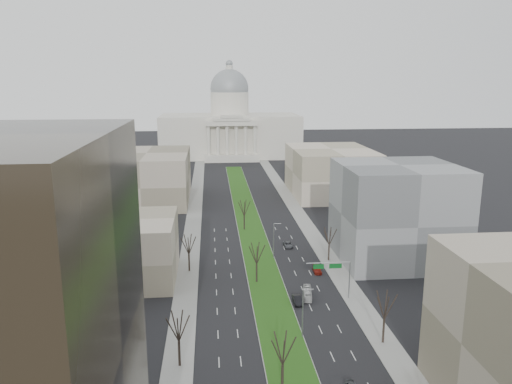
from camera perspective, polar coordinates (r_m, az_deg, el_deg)
ground at (r=150.67m, az=-0.59°, el=-4.32°), size 600.00×600.00×0.00m
median at (r=149.68m, az=-0.56°, el=-4.40°), size 8.00×222.03×0.20m
sidewalk_left at (r=126.65m, az=-7.64°, el=-7.78°), size 5.00×330.00×0.15m
sidewalk_right at (r=129.84m, az=8.11°, el=-7.27°), size 5.00×330.00×0.15m
capitol at (r=294.69m, az=-3.00°, el=7.31°), size 80.00×46.00×55.00m
building_beige_left at (r=116.73m, az=-15.60°, el=-6.35°), size 26.00×22.00×14.00m
building_grey_right at (r=128.37m, az=15.78°, el=-2.29°), size 28.00×26.00×24.00m
building_far_left at (r=188.35m, az=-12.29°, el=1.68°), size 30.00×40.00×18.00m
building_far_right at (r=197.42m, az=8.51°, el=2.34°), size 30.00×40.00×18.00m
tree_left_mid at (r=80.87m, az=-8.88°, el=-14.86°), size 5.40×5.40×9.72m
tree_left_far at (r=117.79m, az=-7.72°, el=-5.89°), size 5.28×5.28×9.50m
tree_right_mid at (r=89.00m, az=14.54°, el=-12.33°), size 5.52×5.52×9.94m
tree_right_far at (r=124.94m, az=8.39°, el=-4.96°), size 5.04×5.04×9.07m
tree_median_a at (r=74.31m, az=3.08°, el=-17.37°), size 5.40×5.40×9.72m
tree_median_b at (r=110.48m, az=0.07°, el=-6.96°), size 5.40×5.40×9.72m
tree_median_c at (r=148.62m, az=-1.36°, el=-1.76°), size 5.40×5.40×9.72m
streetlamp_median_b at (r=89.26m, az=5.40°, el=-13.54°), size 1.90×0.20×9.16m
streetlamp_median_c at (r=125.90m, az=2.06°, el=-5.51°), size 1.90×0.20×9.16m
mast_arm_signs at (r=104.15m, az=9.22°, el=-8.91°), size 9.12×0.24×8.09m
car_black at (r=103.41m, az=4.74°, el=-12.18°), size 1.59×4.49×1.47m
car_red at (r=119.16m, az=7.00°, el=-8.82°), size 1.98×4.49×1.28m
car_grey_far at (r=135.70m, az=3.68°, el=-6.01°), size 2.37×4.85×1.33m
box_van at (r=106.11m, az=5.91°, el=-11.43°), size 2.47×6.69×1.82m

